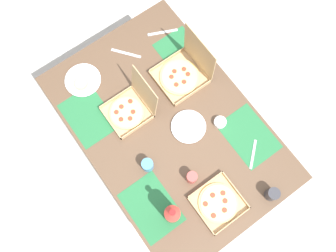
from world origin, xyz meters
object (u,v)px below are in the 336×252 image
at_px(cup_spare, 192,178).
at_px(cup_clear_left, 272,194).
at_px(pizza_box_corner_right, 184,72).
at_px(cup_dark, 148,165).
at_px(condiment_bowl, 220,122).
at_px(plate_far_left, 83,81).
at_px(soda_bottle, 172,214).
at_px(plate_near_left, 188,127).
at_px(pizza_box_edge_far, 131,108).
at_px(pizza_box_corner_left, 218,203).

height_order(cup_spare, cup_clear_left, cup_clear_left).
height_order(pizza_box_corner_right, cup_clear_left, pizza_box_corner_right).
relative_size(pizza_box_corner_right, cup_spare, 3.57).
relative_size(cup_dark, condiment_bowl, 1.19).
bearing_deg(plate_far_left, cup_dark, 1.83).
xyz_separation_m(soda_bottle, cup_dark, (-0.32, 0.05, -0.09)).
relative_size(plate_far_left, condiment_bowl, 3.04).
bearing_deg(cup_clear_left, soda_bottle, -114.38).
bearing_deg(cup_dark, plate_near_left, 99.22).
bearing_deg(pizza_box_edge_far, plate_near_left, 37.21).
bearing_deg(condiment_bowl, cup_dark, -94.15).
bearing_deg(pizza_box_corner_left, condiment_bowl, 140.72).
bearing_deg(pizza_box_corner_right, cup_dark, -55.92).
xyz_separation_m(plate_near_left, cup_clear_left, (0.63, 0.14, 0.04)).
xyz_separation_m(plate_near_left, cup_dark, (0.06, -0.35, 0.04)).
relative_size(plate_far_left, cup_clear_left, 2.44).
xyz_separation_m(pizza_box_corner_right, cup_dark, (0.37, -0.54, -0.00)).
xyz_separation_m(pizza_box_edge_far, cup_spare, (0.58, 0.05, 0.00)).
distance_m(cup_spare, cup_clear_left, 0.48).
distance_m(pizza_box_corner_right, cup_dark, 0.66).
xyz_separation_m(pizza_box_corner_right, pizza_box_edge_far, (0.00, -0.42, -0.01)).
relative_size(pizza_box_corner_left, cup_clear_left, 2.77).
bearing_deg(condiment_bowl, soda_bottle, -63.97).
xyz_separation_m(pizza_box_corner_right, cup_spare, (0.58, -0.37, -0.00)).
distance_m(soda_bottle, cup_clear_left, 0.61).
height_order(pizza_box_corner_left, plate_far_left, pizza_box_corner_left).
height_order(pizza_box_corner_left, pizza_box_edge_far, pizza_box_edge_far).
bearing_deg(plate_near_left, condiment_bowl, 61.61).
height_order(pizza_box_edge_far, condiment_bowl, pizza_box_edge_far).
distance_m(pizza_box_corner_right, pizza_box_edge_far, 0.42).
distance_m(plate_far_left, soda_bottle, 1.05).
distance_m(pizza_box_corner_right, condiment_bowl, 0.41).
xyz_separation_m(cup_dark, condiment_bowl, (0.04, 0.53, -0.03)).
height_order(plate_far_left, cup_clear_left, cup_clear_left).
relative_size(soda_bottle, cup_spare, 3.44).
relative_size(pizza_box_corner_left, plate_far_left, 1.13).
relative_size(pizza_box_edge_far, condiment_bowl, 3.77).
bearing_deg(pizza_box_corner_right, soda_bottle, -40.76).
xyz_separation_m(pizza_box_corner_left, cup_dark, (-0.43, -0.21, 0.03)).
bearing_deg(pizza_box_edge_far, soda_bottle, -14.16).
height_order(pizza_box_corner_left, plate_near_left, pizza_box_corner_left).
bearing_deg(condiment_bowl, pizza_box_corner_left, -39.28).
bearing_deg(cup_clear_left, plate_far_left, -158.07).
xyz_separation_m(pizza_box_edge_far, condiment_bowl, (0.40, 0.41, -0.03)).
height_order(pizza_box_corner_right, cup_spare, pizza_box_corner_right).
height_order(plate_far_left, cup_spare, cup_spare).
relative_size(plate_far_left, cup_dark, 2.55).
height_order(pizza_box_corner_left, soda_bottle, soda_bottle).
xyz_separation_m(pizza_box_edge_far, plate_far_left, (-0.36, -0.14, -0.04)).
bearing_deg(soda_bottle, cup_spare, 115.63).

